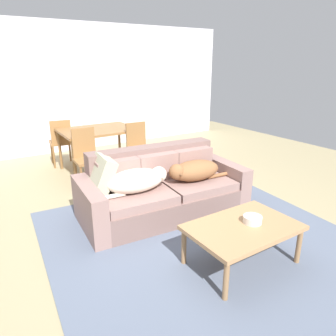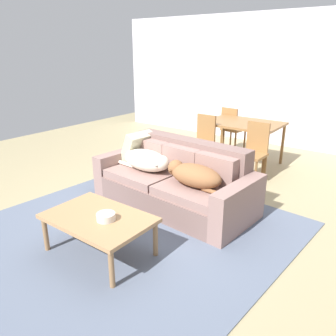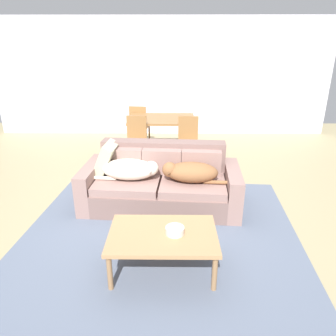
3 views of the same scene
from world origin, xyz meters
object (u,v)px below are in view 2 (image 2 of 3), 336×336
at_px(throw_pillow_by_left_arm, 137,147).
at_px(dog_on_right_cushion, 194,175).
at_px(dining_chair_far_left, 232,127).
at_px(dog_on_left_cushion, 147,160).
at_px(bowl_on_coffee_table, 106,217).
at_px(dining_chair_near_right, 254,149).
at_px(couch, 176,182).
at_px(dining_table, 243,126).
at_px(coffee_table, 99,220).
at_px(dining_chair_near_left, 202,140).

bearing_deg(throw_pillow_by_left_arm, dog_on_right_cushion, -14.26).
bearing_deg(dining_chair_far_left, throw_pillow_by_left_arm, 92.87).
bearing_deg(dog_on_left_cushion, throw_pillow_by_left_arm, 153.55).
bearing_deg(bowl_on_coffee_table, dining_chair_near_right, 84.66).
distance_m(dining_chair_near_right, dining_chair_far_left, 1.59).
xyz_separation_m(couch, dining_table, (-0.05, 2.09, 0.37)).
relative_size(dining_table, dining_chair_far_left, 1.45).
bearing_deg(dining_chair_far_left, dining_table, 137.47).
bearing_deg(throw_pillow_by_left_arm, coffee_table, -61.29).
bearing_deg(dining_table, dining_chair_near_right, -51.85).
distance_m(dog_on_right_cushion, dining_chair_near_right, 1.64).
relative_size(dog_on_left_cushion, dining_chair_far_left, 1.01).
height_order(couch, dining_table, couch).
distance_m(couch, dog_on_right_cushion, 0.49).
height_order(dog_on_right_cushion, dining_chair_near_right, dining_chair_near_right).
distance_m(dining_table, dining_chair_far_left, 0.82).
relative_size(throw_pillow_by_left_arm, coffee_table, 0.43).
distance_m(couch, coffee_table, 1.40).
height_order(dog_on_left_cushion, dining_chair_near_left, dining_chair_near_left).
xyz_separation_m(bowl_on_coffee_table, dining_chair_near_left, (-0.66, 2.86, 0.05)).
distance_m(coffee_table, dining_chair_near_right, 2.89).
bearing_deg(dining_chair_far_left, coffee_table, 106.13).
xyz_separation_m(dog_on_left_cushion, bowl_on_coffee_table, (0.58, -1.30, -0.11)).
xyz_separation_m(dog_on_right_cushion, dining_chair_near_left, (-0.87, 1.64, -0.06)).
bearing_deg(dining_chair_near_right, dog_on_left_cushion, -116.20).
xyz_separation_m(dining_chair_near_left, dining_chair_far_left, (-0.07, 1.24, -0.01)).
xyz_separation_m(dining_chair_near_left, dining_chair_near_right, (0.93, 0.01, -0.01)).
xyz_separation_m(dog_on_left_cushion, coffee_table, (0.46, -1.29, -0.19)).
distance_m(coffee_table, dining_chair_far_left, 4.14).
height_order(dining_table, dining_chair_far_left, dining_chair_far_left).
bearing_deg(dining_chair_near_right, coffee_table, -95.56).
xyz_separation_m(dog_on_left_cushion, dog_on_right_cushion, (0.78, -0.07, -0.00)).
bearing_deg(dining_chair_near_left, coffee_table, -76.53).
relative_size(coffee_table, dining_chair_far_left, 1.19).
height_order(coffee_table, dining_chair_near_left, dining_chair_near_left).
distance_m(couch, throw_pillow_by_left_arm, 0.84).
bearing_deg(dining_chair_near_left, dining_table, 57.41).
xyz_separation_m(coffee_table, dining_table, (-0.10, 3.48, 0.31)).
height_order(throw_pillow_by_left_arm, dining_chair_far_left, dining_chair_far_left).
bearing_deg(dining_chair_near_left, dog_on_right_cushion, -59.37).
distance_m(coffee_table, bowl_on_coffee_table, 0.14).
relative_size(bowl_on_coffee_table, dining_chair_near_right, 0.20).
distance_m(coffee_table, dining_chair_near_left, 2.91).
bearing_deg(coffee_table, dining_chair_far_left, 98.52).
distance_m(dog_on_right_cushion, bowl_on_coffee_table, 1.25).
relative_size(dog_on_right_cushion, coffee_table, 0.80).
xyz_separation_m(throw_pillow_by_left_arm, dining_chair_near_right, (1.21, 1.35, -0.13)).
relative_size(bowl_on_coffee_table, dining_chair_far_left, 0.21).
xyz_separation_m(couch, dog_on_left_cushion, (-0.40, -0.11, 0.25)).
xyz_separation_m(throw_pillow_by_left_arm, dining_chair_near_left, (0.28, 1.34, -0.13)).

